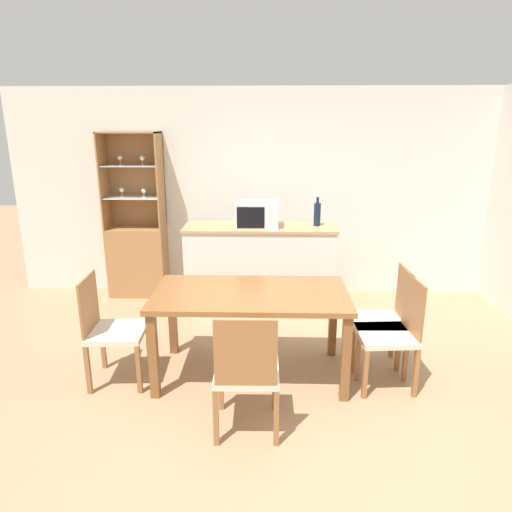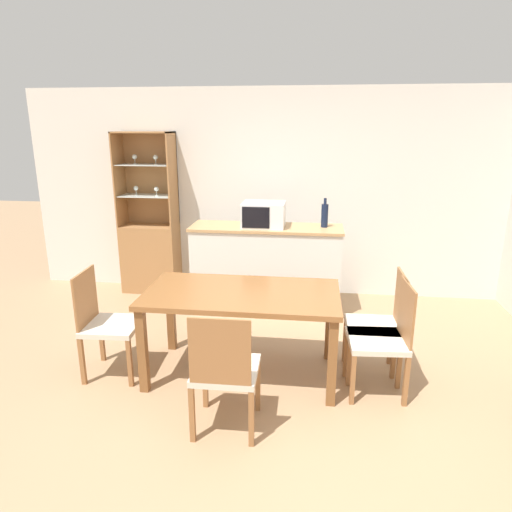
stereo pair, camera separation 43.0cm
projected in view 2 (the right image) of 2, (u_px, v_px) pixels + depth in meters
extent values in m
plane|color=#A37F5B|center=(274.00, 407.00, 3.54)|extent=(18.00, 18.00, 0.00)
cube|color=silver|center=(294.00, 194.00, 5.69)|extent=(6.80, 0.06, 2.55)
cube|color=silver|center=(266.00, 270.00, 5.29)|extent=(1.69, 0.51, 0.97)
cube|color=tan|center=(266.00, 228.00, 5.15)|extent=(1.72, 0.54, 0.03)
cube|color=#A37042|center=(151.00, 258.00, 5.94)|extent=(0.71, 0.38, 0.87)
cube|color=#A37042|center=(151.00, 178.00, 5.83)|extent=(0.71, 0.02, 1.16)
cube|color=#A37042|center=(120.00, 179.00, 5.70)|extent=(0.02, 0.38, 1.16)
cube|color=#A37042|center=(173.00, 180.00, 5.62)|extent=(0.02, 0.38, 1.16)
cube|color=#A37042|center=(143.00, 132.00, 5.50)|extent=(0.71, 0.38, 0.02)
cube|color=silver|center=(147.00, 196.00, 5.71)|extent=(0.66, 0.33, 0.01)
cube|color=silver|center=(145.00, 165.00, 5.61)|extent=(0.66, 0.33, 0.01)
cylinder|color=silver|center=(136.00, 195.00, 5.73)|extent=(0.04, 0.04, 0.01)
cylinder|color=silver|center=(136.00, 192.00, 5.72)|extent=(0.01, 0.01, 0.06)
sphere|color=silver|center=(136.00, 188.00, 5.71)|extent=(0.06, 0.06, 0.06)
cylinder|color=silver|center=(135.00, 164.00, 5.65)|extent=(0.04, 0.04, 0.01)
cylinder|color=silver|center=(135.00, 161.00, 5.64)|extent=(0.01, 0.01, 0.06)
sphere|color=silver|center=(135.00, 157.00, 5.63)|extent=(0.06, 0.06, 0.06)
cylinder|color=silver|center=(157.00, 196.00, 5.66)|extent=(0.04, 0.04, 0.01)
cylinder|color=silver|center=(157.00, 193.00, 5.65)|extent=(0.01, 0.01, 0.06)
sphere|color=silver|center=(156.00, 189.00, 5.63)|extent=(0.06, 0.06, 0.06)
cylinder|color=silver|center=(156.00, 164.00, 5.59)|extent=(0.04, 0.04, 0.01)
cylinder|color=silver|center=(156.00, 162.00, 5.58)|extent=(0.01, 0.01, 0.06)
sphere|color=silver|center=(156.00, 157.00, 5.56)|extent=(0.06, 0.06, 0.06)
cube|color=brown|center=(242.00, 294.00, 3.81)|extent=(1.62, 0.87, 0.04)
cube|color=brown|center=(143.00, 351.00, 3.66)|extent=(0.07, 0.07, 0.72)
cube|color=brown|center=(332.00, 363.00, 3.47)|extent=(0.07, 0.07, 0.72)
cube|color=brown|center=(171.00, 314.00, 4.37)|extent=(0.07, 0.07, 0.72)
cube|color=brown|center=(330.00, 322.00, 4.18)|extent=(0.07, 0.07, 0.72)
cube|color=beige|center=(373.00, 327.00, 3.89)|extent=(0.46, 0.46, 0.05)
cube|color=#936038|center=(401.00, 300.00, 3.79)|extent=(0.03, 0.41, 0.46)
cube|color=#936038|center=(349.00, 362.00, 3.78)|extent=(0.04, 0.04, 0.42)
cube|color=#936038|center=(345.00, 340.00, 4.16)|extent=(0.04, 0.04, 0.42)
cube|color=#936038|center=(399.00, 365.00, 3.74)|extent=(0.04, 0.04, 0.42)
cube|color=#936038|center=(390.00, 342.00, 4.12)|extent=(0.04, 0.04, 0.42)
cube|color=beige|center=(113.00, 326.00, 3.91)|extent=(0.47, 0.47, 0.05)
cube|color=#936038|center=(85.00, 298.00, 3.85)|extent=(0.04, 0.41, 0.46)
cube|color=#936038|center=(145.00, 341.00, 4.15)|extent=(0.04, 0.04, 0.42)
cube|color=#936038|center=(130.00, 363.00, 3.76)|extent=(0.04, 0.04, 0.42)
cube|color=#936038|center=(102.00, 339.00, 4.18)|extent=(0.04, 0.04, 0.42)
cube|color=#936038|center=(82.00, 361.00, 3.79)|extent=(0.04, 0.04, 0.42)
cube|color=beige|center=(376.00, 341.00, 3.64)|extent=(0.48, 0.48, 0.05)
cube|color=#936038|center=(406.00, 312.00, 3.56)|extent=(0.05, 0.41, 0.46)
cube|color=#936038|center=(353.00, 380.00, 3.52)|extent=(0.04, 0.04, 0.42)
cube|color=#936038|center=(346.00, 354.00, 3.91)|extent=(0.04, 0.04, 0.42)
cube|color=#936038|center=(406.00, 381.00, 3.50)|extent=(0.04, 0.04, 0.42)
cube|color=#936038|center=(394.00, 356.00, 3.89)|extent=(0.04, 0.04, 0.42)
cube|color=beige|center=(226.00, 370.00, 3.20)|extent=(0.45, 0.45, 0.05)
cube|color=#936038|center=(220.00, 352.00, 2.93)|extent=(0.41, 0.02, 0.46)
cube|color=#936038|center=(205.00, 382.00, 3.49)|extent=(0.04, 0.04, 0.42)
cube|color=#936038|center=(258.00, 385.00, 3.44)|extent=(0.04, 0.04, 0.42)
cube|color=#936038|center=(192.00, 414.00, 3.10)|extent=(0.04, 0.04, 0.42)
cube|color=#936038|center=(251.00, 418.00, 3.05)|extent=(0.04, 0.04, 0.42)
cube|color=silver|center=(264.00, 215.00, 5.11)|extent=(0.47, 0.37, 0.27)
cube|color=black|center=(256.00, 218.00, 4.94)|extent=(0.30, 0.01, 0.23)
cylinder|color=#141E38|center=(325.00, 216.00, 5.08)|extent=(0.08, 0.08, 0.26)
cylinder|color=#141E38|center=(325.00, 201.00, 5.04)|extent=(0.03, 0.03, 0.07)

